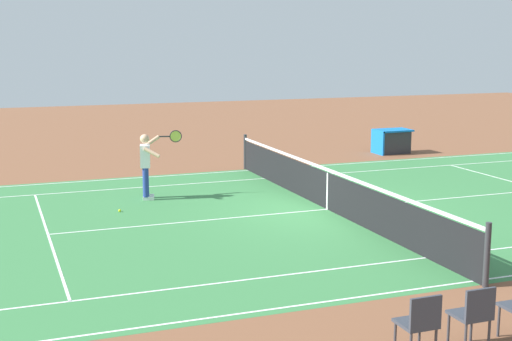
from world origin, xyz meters
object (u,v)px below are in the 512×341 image
spectator_chair_7 (420,321)px  equipment_cart_tarped (392,141)px  tennis_player_near (147,163)px  tennis_ball (120,211)px  spectator_chair_6 (474,313)px  tennis_net (328,189)px

spectator_chair_7 → equipment_cart_tarped: bearing=-119.9°
tennis_player_near → tennis_ball: (0.91, 1.16, -0.90)m
tennis_player_near → tennis_ball: tennis_player_near is taller
spectator_chair_6 → equipment_cart_tarped: spectator_chair_6 is taller
tennis_net → equipment_cart_tarped: 9.13m
tennis_ball → equipment_cart_tarped: size_ratio=0.05×
spectator_chair_6 → tennis_ball: bearing=-72.4°
spectator_chair_6 → spectator_chair_7: bearing=0.0°
tennis_player_near → spectator_chair_6: size_ratio=1.93×
tennis_player_near → tennis_ball: bearing=51.9°
tennis_player_near → spectator_chair_7: (-1.22, 10.38, -0.41)m
spectator_chair_6 → equipment_cart_tarped: size_ratio=0.70×
equipment_cart_tarped → tennis_player_near: bearing=24.1°
spectator_chair_6 → spectator_chair_7: 0.81m
tennis_net → tennis_player_near: 4.60m
tennis_net → tennis_ball: 4.91m
tennis_net → spectator_chair_7: size_ratio=13.30×
spectator_chair_7 → tennis_ball: bearing=-77.0°
tennis_net → spectator_chair_7: 8.16m
tennis_ball → equipment_cart_tarped: (-10.59, -5.49, 0.40)m
tennis_ball → equipment_cart_tarped: 11.93m
tennis_player_near → equipment_cart_tarped: tennis_player_near is taller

